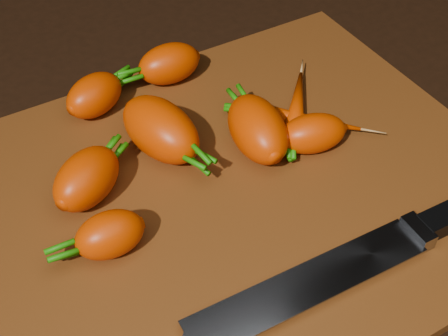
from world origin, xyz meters
TOP-DOWN VIEW (x-y plane):
  - ground at (0.00, 0.00)m, footprint 2.00×2.00m
  - cutting_board at (0.00, 0.00)m, footprint 0.50×0.40m
  - carrot_0 at (-0.11, 0.05)m, footprint 0.09×0.08m
  - carrot_1 at (-0.12, -0.01)m, footprint 0.06×0.04m
  - carrot_2 at (-0.03, 0.08)m, footprint 0.07×0.10m
  - carrot_3 at (0.05, 0.03)m, footprint 0.06×0.09m
  - carrot_4 at (0.03, 0.17)m, footprint 0.07×0.05m
  - carrot_5 at (-0.06, 0.16)m, footprint 0.07×0.06m
  - carrot_6 at (0.09, 0.01)m, footprint 0.07×0.05m
  - carrot_7 at (0.11, 0.05)m, footprint 0.09×0.10m
  - carrot_8 at (0.10, 0.04)m, footprint 0.10×0.10m
  - knife at (0.02, -0.12)m, footprint 0.33×0.04m

SIDE VIEW (x-z plane):
  - ground at x=0.00m, z-range -0.01..0.00m
  - cutting_board at x=0.00m, z-range 0.00..0.01m
  - knife at x=0.02m, z-range 0.01..0.03m
  - carrot_8 at x=0.10m, z-range 0.01..0.03m
  - carrot_7 at x=0.11m, z-range 0.01..0.03m
  - carrot_6 at x=0.09m, z-range 0.01..0.05m
  - carrot_1 at x=-0.12m, z-range 0.01..0.05m
  - carrot_5 at x=-0.06m, z-range 0.01..0.05m
  - carrot_4 at x=0.03m, z-range 0.01..0.05m
  - carrot_0 at x=-0.11m, z-range 0.01..0.06m
  - carrot_3 at x=0.05m, z-range 0.01..0.06m
  - carrot_2 at x=-0.03m, z-range 0.01..0.07m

